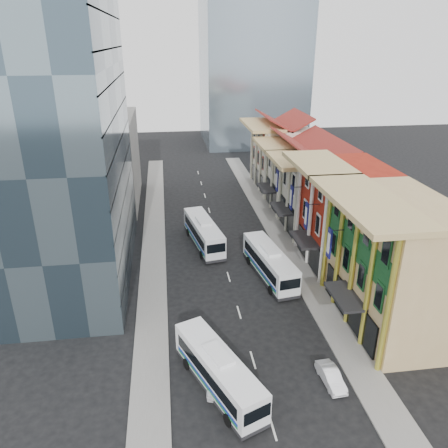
{
  "coord_description": "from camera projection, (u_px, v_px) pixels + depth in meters",
  "views": [
    {
      "loc": [
        -6.4,
        -27.62,
        24.91
      ],
      "look_at": [
        0.12,
        19.71,
        4.52
      ],
      "focal_mm": 35.0,
      "sensor_mm": 36.0,
      "label": 1
    }
  ],
  "objects": [
    {
      "name": "shophouse_tan",
      "position": [
        397.0,
        264.0,
        39.7
      ],
      "size": [
        8.0,
        14.0,
        12.0
      ],
      "primitive_type": "cube",
      "color": "tan",
      "rests_on": "ground"
    },
    {
      "name": "shophouse_cream_mid",
      "position": [
        298.0,
        177.0,
        67.88
      ],
      "size": [
        8.0,
        9.0,
        10.0
      ],
      "primitive_type": "cube",
      "color": "beige",
      "rests_on": "ground"
    },
    {
      "name": "office_block_far",
      "position": [
        104.0,
        161.0,
        69.26
      ],
      "size": [
        10.0,
        18.0,
        14.0
      ],
      "primitive_type": "cube",
      "color": "gray",
      "rests_on": "ground"
    },
    {
      "name": "bus_right",
      "position": [
        270.0,
        262.0,
        48.85
      ],
      "size": [
        4.22,
        11.31,
        3.54
      ],
      "primitive_type": null,
      "rotation": [
        0.0,
        0.0,
        0.15
      ],
      "color": "white",
      "rests_on": "ground"
    },
    {
      "name": "office_tower",
      "position": [
        61.0,
        142.0,
        45.03
      ],
      "size": [
        12.0,
        26.0,
        30.0
      ],
      "primitive_type": "cube",
      "color": "#384B58",
      "rests_on": "ground"
    },
    {
      "name": "sedan_left",
      "position": [
        220.0,
        376.0,
        33.83
      ],
      "size": [
        2.75,
        4.81,
        1.54
      ],
      "primitive_type": "imported",
      "rotation": [
        0.0,
        0.0,
        -0.22
      ],
      "color": "white",
      "rests_on": "ground"
    },
    {
      "name": "shophouse_cream_far",
      "position": [
        281.0,
        157.0,
        77.25
      ],
      "size": [
        8.0,
        12.0,
        11.0
      ],
      "primitive_type": "cube",
      "color": "beige",
      "rests_on": "ground"
    },
    {
      "name": "shophouse_cream_near",
      "position": [
        318.0,
        196.0,
        59.68
      ],
      "size": [
        8.0,
        9.0,
        10.0
      ],
      "primitive_type": "cube",
      "color": "beige",
      "rests_on": "ground"
    },
    {
      "name": "sedan_right",
      "position": [
        331.0,
        377.0,
        34.01
      ],
      "size": [
        1.51,
        3.65,
        1.18
      ],
      "primitive_type": "imported",
      "rotation": [
        0.0,
        0.0,
        0.08
      ],
      "color": "white",
      "rests_on": "ground"
    },
    {
      "name": "bus_left_far",
      "position": [
        204.0,
        232.0,
        56.33
      ],
      "size": [
        4.55,
        11.59,
        3.62
      ],
      "primitive_type": null,
      "rotation": [
        0.0,
        0.0,
        0.17
      ],
      "color": "silver",
      "rests_on": "ground"
    },
    {
      "name": "bus_left_near",
      "position": [
        218.0,
        370.0,
        33.11
      ],
      "size": [
        6.28,
        10.66,
        3.37
      ],
      "primitive_type": null,
      "rotation": [
        0.0,
        0.0,
        0.39
      ],
      "color": "white",
      "rests_on": "ground"
    },
    {
      "name": "ground",
      "position": [
        255.0,
        368.0,
        35.74
      ],
      "size": [
        200.0,
        200.0,
        0.0
      ],
      "primitive_type": "plane",
      "color": "black",
      "rests_on": "ground"
    },
    {
      "name": "shophouse_red",
      "position": [
        345.0,
        215.0,
        50.63
      ],
      "size": [
        8.0,
        10.0,
        12.0
      ],
      "primitive_type": "cube",
      "color": "maroon",
      "rests_on": "ground"
    },
    {
      "name": "sidewalk_left",
      "position": [
        154.0,
        253.0,
        54.69
      ],
      "size": [
        3.0,
        90.0,
        0.15
      ],
      "primitive_type": "cube",
      "color": "slate",
      "rests_on": "ground"
    },
    {
      "name": "sidewalk_right",
      "position": [
        285.0,
        245.0,
        56.83
      ],
      "size": [
        3.0,
        90.0,
        0.15
      ],
      "primitive_type": "cube",
      "color": "slate",
      "rests_on": "ground"
    }
  ]
}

